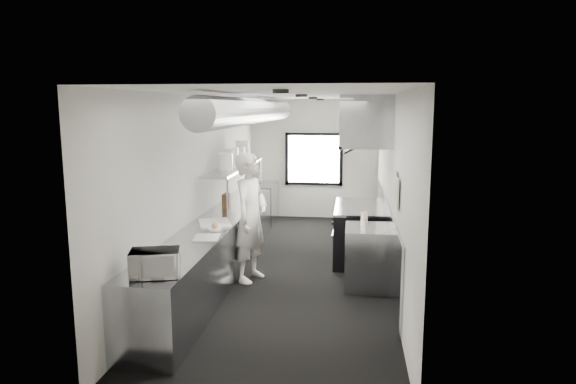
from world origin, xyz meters
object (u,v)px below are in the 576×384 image
(deli_tub_a, at_px, (157,256))
(plate_stack_b, at_px, (231,157))
(plate_stack_d, at_px, (242,151))
(exhaust_hood, at_px, (365,121))
(cutting_board, at_px, (215,223))
(prep_counter, at_px, (218,248))
(far_work_table, at_px, (260,204))
(squeeze_bottle_e, at_px, (366,217))
(squeeze_bottle_b, at_px, (364,223))
(microwave, at_px, (155,263))
(squeeze_bottle_a, at_px, (366,227))
(bottle_station, at_px, (367,257))
(range, at_px, (359,233))
(squeeze_bottle_c, at_px, (365,221))
(squeeze_bottle_d, at_px, (363,219))
(plate_stack_a, at_px, (226,161))
(plate_stack_c, at_px, (239,156))
(line_cook, at_px, (251,217))
(knife_block, at_px, (226,201))
(pass_shelf, at_px, (236,167))
(small_plate, at_px, (215,229))

(deli_tub_a, relative_size, plate_stack_b, 0.37)
(plate_stack_b, height_order, plate_stack_d, plate_stack_d)
(exhaust_hood, distance_m, plate_stack_b, 2.41)
(cutting_board, xyz_separation_m, plate_stack_d, (-0.09, 2.41, 0.86))
(prep_counter, relative_size, plate_stack_b, 17.82)
(far_work_table, bearing_deg, exhaust_hood, -48.06)
(prep_counter, bearing_deg, squeeze_bottle_e, 3.45)
(prep_counter, xyz_separation_m, squeeze_bottle_b, (2.23, -0.37, 0.54))
(microwave, distance_m, squeeze_bottle_a, 3.05)
(deli_tub_a, height_order, cutting_board, deli_tub_a)
(bottle_station, distance_m, squeeze_bottle_b, 0.57)
(far_work_table, distance_m, deli_tub_a, 5.81)
(exhaust_hood, height_order, range, exhaust_hood)
(bottle_station, bearing_deg, squeeze_bottle_c, 166.65)
(exhaust_hood, distance_m, squeeze_bottle_d, 1.87)
(prep_counter, xyz_separation_m, plate_stack_a, (-0.07, 0.87, 1.26))
(range, xyz_separation_m, plate_stack_a, (-2.25, -0.33, 1.24))
(cutting_board, bearing_deg, plate_stack_b, 93.80)
(exhaust_hood, distance_m, cutting_board, 3.03)
(exhaust_hood, height_order, squeeze_bottle_a, exhaust_hood)
(bottle_station, xyz_separation_m, plate_stack_c, (-2.33, 1.94, 1.28))
(far_work_table, xyz_separation_m, cutting_board, (0.03, -3.94, 0.46))
(squeeze_bottle_c, bearing_deg, plate_stack_a, 155.54)
(squeeze_bottle_c, bearing_deg, line_cook, 176.91)
(squeeze_bottle_c, bearing_deg, knife_block, 153.57)
(exhaust_hood, relative_size, squeeze_bottle_d, 11.93)
(pass_shelf, height_order, plate_stack_a, plate_stack_a)
(pass_shelf, relative_size, bottle_station, 3.33)
(pass_shelf, distance_m, knife_block, 0.74)
(squeeze_bottle_d, bearing_deg, line_cook, -178.17)
(pass_shelf, bearing_deg, plate_stack_a, -92.24)
(far_work_table, height_order, microwave, microwave)
(pass_shelf, distance_m, bottle_station, 3.09)
(small_plate, xyz_separation_m, plate_stack_b, (-0.20, 1.89, 0.83))
(microwave, distance_m, cutting_board, 2.41)
(exhaust_hood, bearing_deg, prep_counter, -151.89)
(microwave, distance_m, deli_tub_a, 0.60)
(range, xyz_separation_m, knife_block, (-2.28, -0.22, 0.55))
(plate_stack_a, xyz_separation_m, squeeze_bottle_e, (2.34, -0.73, -0.73))
(plate_stack_b, bearing_deg, cutting_board, -86.20)
(range, distance_m, squeeze_bottle_a, 1.80)
(squeeze_bottle_b, bearing_deg, pass_shelf, 140.53)
(exhaust_hood, distance_m, squeeze_bottle_b, 2.10)
(microwave, distance_m, squeeze_bottle_b, 3.14)
(exhaust_hood, xyz_separation_m, squeeze_bottle_e, (0.03, -1.06, -1.41))
(squeeze_bottle_a, bearing_deg, knife_block, 147.34)
(squeeze_bottle_c, bearing_deg, exhaust_hood, 90.16)
(prep_counter, height_order, knife_block, knife_block)
(microwave, height_order, plate_stack_b, plate_stack_b)
(prep_counter, bearing_deg, exhaust_hood, 28.11)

